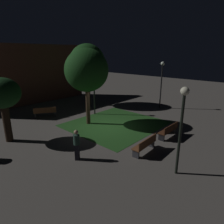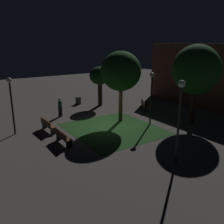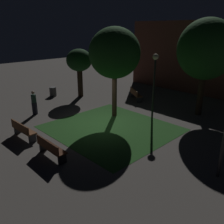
{
  "view_description": "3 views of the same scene",
  "coord_description": "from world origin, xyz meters",
  "px_view_note": "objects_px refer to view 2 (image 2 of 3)",
  "views": [
    {
      "loc": [
        -9.74,
        -9.43,
        5.27
      ],
      "look_at": [
        0.77,
        0.13,
        0.93
      ],
      "focal_mm": 31.57,
      "sensor_mm": 36.0,
      "label": 1
    },
    {
      "loc": [
        15.0,
        -9.6,
        6.19
      ],
      "look_at": [
        -0.27,
        0.58,
        0.93
      ],
      "focal_mm": 39.16,
      "sensor_mm": 36.0,
      "label": 2
    },
    {
      "loc": [
        9.93,
        -8.78,
        5.46
      ],
      "look_at": [
        0.27,
        0.61,
        0.66
      ],
      "focal_mm": 37.97,
      "sensor_mm": 36.0,
      "label": 3
    }
  ],
  "objects_px": {
    "bench_corner": "(144,105)",
    "lamp_post_plaza_west": "(11,96)",
    "trash_bin": "(78,100)",
    "bench_front_right": "(48,125)",
    "pedestrian": "(60,107)",
    "tree_tall_center": "(121,71)",
    "tree_back_left": "(100,77)",
    "bench_by_lamp": "(63,137)",
    "lamp_post_path_center": "(151,89)",
    "tree_right_canopy": "(196,70)",
    "lamp_post_near_wall": "(180,109)"
  },
  "relations": [
    {
      "from": "trash_bin",
      "to": "pedestrian",
      "type": "relative_size",
      "value": 0.48
    },
    {
      "from": "bench_front_right",
      "to": "bench_corner",
      "type": "xyz_separation_m",
      "value": [
        -0.49,
        9.55,
        0.0
      ]
    },
    {
      "from": "bench_by_lamp",
      "to": "lamp_post_path_center",
      "type": "height_order",
      "value": "lamp_post_path_center"
    },
    {
      "from": "tree_tall_center",
      "to": "pedestrian",
      "type": "height_order",
      "value": "tree_tall_center"
    },
    {
      "from": "bench_front_right",
      "to": "bench_corner",
      "type": "height_order",
      "value": "same"
    },
    {
      "from": "bench_by_lamp",
      "to": "tree_tall_center",
      "type": "bearing_deg",
      "value": 107.31
    },
    {
      "from": "bench_by_lamp",
      "to": "pedestrian",
      "type": "distance_m",
      "value": 6.09
    },
    {
      "from": "trash_bin",
      "to": "pedestrian",
      "type": "height_order",
      "value": "pedestrian"
    },
    {
      "from": "bench_by_lamp",
      "to": "tree_tall_center",
      "type": "height_order",
      "value": "tree_tall_center"
    },
    {
      "from": "tree_tall_center",
      "to": "tree_back_left",
      "type": "xyz_separation_m",
      "value": [
        -5.33,
        1.28,
        -1.1
      ]
    },
    {
      "from": "bench_corner",
      "to": "lamp_post_near_wall",
      "type": "distance_m",
      "value": 10.97
    },
    {
      "from": "bench_by_lamp",
      "to": "lamp_post_plaza_west",
      "type": "bearing_deg",
      "value": -148.35
    },
    {
      "from": "tree_tall_center",
      "to": "pedestrian",
      "type": "distance_m",
      "value": 6.16
    },
    {
      "from": "bench_front_right",
      "to": "bench_by_lamp",
      "type": "height_order",
      "value": "same"
    },
    {
      "from": "bench_front_right",
      "to": "lamp_post_near_wall",
      "type": "height_order",
      "value": "lamp_post_near_wall"
    },
    {
      "from": "bench_corner",
      "to": "bench_front_right",
      "type": "bearing_deg",
      "value": -87.04
    },
    {
      "from": "tree_back_left",
      "to": "trash_bin",
      "type": "distance_m",
      "value": 3.45
    },
    {
      "from": "tree_tall_center",
      "to": "tree_right_canopy",
      "type": "bearing_deg",
      "value": 48.55
    },
    {
      "from": "bench_corner",
      "to": "trash_bin",
      "type": "relative_size",
      "value": 2.32
    },
    {
      "from": "bench_by_lamp",
      "to": "trash_bin",
      "type": "xyz_separation_m",
      "value": [
        -8.83,
        5.42,
        -0.1
      ]
    },
    {
      "from": "bench_by_lamp",
      "to": "tree_right_canopy",
      "type": "distance_m",
      "value": 10.8
    },
    {
      "from": "bench_corner",
      "to": "lamp_post_path_center",
      "type": "relative_size",
      "value": 0.44
    },
    {
      "from": "lamp_post_path_center",
      "to": "trash_bin",
      "type": "xyz_separation_m",
      "value": [
        -9.03,
        -1.76,
        -2.4
      ]
    },
    {
      "from": "bench_front_right",
      "to": "lamp_post_near_wall",
      "type": "distance_m",
      "value": 9.74
    },
    {
      "from": "bench_corner",
      "to": "tree_tall_center",
      "type": "distance_m",
      "value": 5.38
    },
    {
      "from": "lamp_post_path_center",
      "to": "lamp_post_near_wall",
      "type": "distance_m",
      "value": 6.5
    },
    {
      "from": "tree_tall_center",
      "to": "bench_by_lamp",
      "type": "bearing_deg",
      "value": -72.69
    },
    {
      "from": "bench_by_lamp",
      "to": "tree_back_left",
      "type": "bearing_deg",
      "value": 135.37
    },
    {
      "from": "bench_by_lamp",
      "to": "tree_back_left",
      "type": "height_order",
      "value": "tree_back_left"
    },
    {
      "from": "bench_front_right",
      "to": "pedestrian",
      "type": "bearing_deg",
      "value": 143.63
    },
    {
      "from": "bench_corner",
      "to": "tree_back_left",
      "type": "bearing_deg",
      "value": -147.09
    },
    {
      "from": "bench_by_lamp",
      "to": "tree_back_left",
      "type": "xyz_separation_m",
      "value": [
        -7.13,
        7.04,
        2.43
      ]
    },
    {
      "from": "bench_front_right",
      "to": "pedestrian",
      "type": "height_order",
      "value": "pedestrian"
    },
    {
      "from": "bench_corner",
      "to": "tree_right_canopy",
      "type": "xyz_separation_m",
      "value": [
        5.16,
        0.4,
        3.71
      ]
    },
    {
      "from": "bench_corner",
      "to": "lamp_post_plaza_west",
      "type": "distance_m",
      "value": 11.89
    },
    {
      "from": "bench_corner",
      "to": "tree_right_canopy",
      "type": "distance_m",
      "value": 6.37
    },
    {
      "from": "lamp_post_near_wall",
      "to": "trash_bin",
      "type": "relative_size",
      "value": 5.8
    },
    {
      "from": "tree_right_canopy",
      "to": "lamp_post_path_center",
      "type": "relative_size",
      "value": 1.51
    },
    {
      "from": "pedestrian",
      "to": "tree_tall_center",
      "type": "bearing_deg",
      "value": 42.75
    },
    {
      "from": "bench_by_lamp",
      "to": "tree_back_left",
      "type": "distance_m",
      "value": 10.31
    },
    {
      "from": "lamp_post_plaza_west",
      "to": "pedestrian",
      "type": "distance_m",
      "value": 5.19
    },
    {
      "from": "bench_by_lamp",
      "to": "lamp_post_plaza_west",
      "type": "relative_size",
      "value": 0.46
    },
    {
      "from": "bench_front_right",
      "to": "bench_corner",
      "type": "relative_size",
      "value": 1.02
    },
    {
      "from": "lamp_post_plaza_west",
      "to": "pedestrian",
      "type": "relative_size",
      "value": 2.46
    },
    {
      "from": "trash_bin",
      "to": "bench_front_right",
      "type": "bearing_deg",
      "value": -41.7
    },
    {
      "from": "lamp_post_path_center",
      "to": "bench_front_right",
      "type": "bearing_deg",
      "value": -112.29
    },
    {
      "from": "bench_by_lamp",
      "to": "lamp_post_near_wall",
      "type": "xyz_separation_m",
      "value": [
        5.8,
        3.9,
        2.55
      ]
    },
    {
      "from": "tree_tall_center",
      "to": "lamp_post_path_center",
      "type": "xyz_separation_m",
      "value": [
        1.99,
        1.43,
        -1.22
      ]
    },
    {
      "from": "tree_tall_center",
      "to": "bench_corner",
      "type": "bearing_deg",
      "value": 110.89
    },
    {
      "from": "tree_tall_center",
      "to": "tree_back_left",
      "type": "distance_m",
      "value": 5.6
    }
  ]
}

